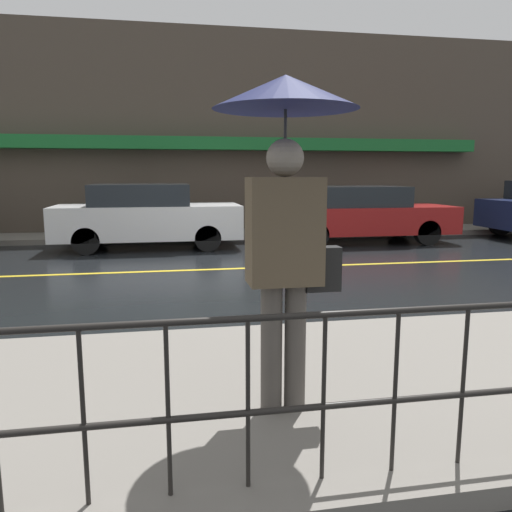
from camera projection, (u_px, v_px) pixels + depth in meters
name	position (u px, v px, depth m)	size (l,w,h in m)	color
ground_plane	(221.00, 269.00, 9.25)	(80.00, 80.00, 0.00)	black
sidewalk_near	(297.00, 389.00, 3.94)	(28.00, 3.00, 0.14)	slate
sidewalk_far	(202.00, 235.00, 13.90)	(28.00, 1.67, 0.14)	slate
lane_marking	(221.00, 269.00, 9.25)	(25.20, 0.12, 0.01)	gold
building_storefront	(197.00, 133.00, 14.37)	(28.00, 0.85, 5.84)	#4C4238
railing_foreground	(361.00, 371.00, 2.62)	(12.00, 0.04, 0.92)	black
pedestrian	(286.00, 170.00, 3.21)	(0.93, 0.93, 2.22)	#4C4742
car_white	(147.00, 216.00, 11.78)	(4.29, 1.74, 1.51)	silver
car_red	(359.00, 214.00, 12.73)	(4.64, 1.74, 1.44)	maroon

